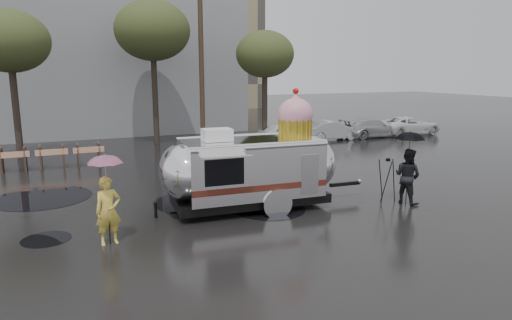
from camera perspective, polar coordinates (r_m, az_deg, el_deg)
name	(u,v)px	position (r m, az deg, el deg)	size (l,w,h in m)	color
ground	(261,219)	(13.25, 0.61, -7.35)	(120.00, 120.00, 0.00)	black
puddles	(138,203)	(15.21, -14.59, -5.23)	(9.11, 6.88, 0.01)	black
grey_building	(70,37)	(35.57, -22.18, 14.10)	(22.00, 12.00, 13.00)	slate
utility_pole	(201,62)	(26.59, -6.84, 12.01)	(1.60, 0.28, 9.00)	#473323
tree_left	(9,42)	(24.58, -28.48, 12.86)	(3.64, 3.64, 6.95)	#382D26
tree_mid	(152,31)	(27.05, -12.83, 15.45)	(4.20, 4.20, 8.03)	#382D26
tree_right	(265,55)	(26.89, 1.12, 13.01)	(3.36, 3.36, 6.42)	#382D26
barricade_row	(52,156)	(21.76, -24.13, 0.46)	(4.30, 0.80, 1.00)	#473323
parked_cars	(356,127)	(29.12, 12.36, 4.06)	(13.20, 1.90, 1.50)	silver
airstream_trailer	(253,166)	(13.97, -0.41, -0.78)	(6.95, 2.74, 3.74)	silver
person_left	(108,211)	(11.72, -17.98, -6.06)	(0.61, 0.41, 1.69)	yellow
umbrella_pink	(105,168)	(11.46, -18.30, -1.00)	(1.04, 1.04, 2.26)	pink
person_right	(407,176)	(15.30, 18.40, -1.93)	(0.85, 0.47, 1.78)	black
umbrella_black	(410,143)	(15.10, 18.65, 1.98)	(1.17, 1.17, 2.34)	black
tripod	(387,176)	(15.44, 16.06, -1.92)	(0.57, 0.57, 1.42)	black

